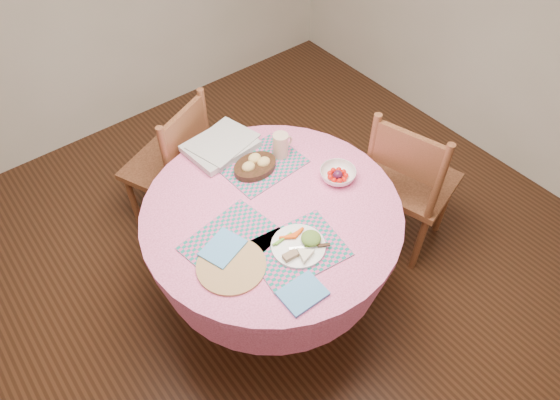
{
  "coord_description": "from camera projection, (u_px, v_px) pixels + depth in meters",
  "views": [
    {
      "loc": [
        -0.93,
        -1.23,
        2.52
      ],
      "look_at": [
        0.05,
        0.0,
        0.78
      ],
      "focal_mm": 32.0,
      "sensor_mm": 36.0,
      "label": 1
    }
  ],
  "objects": [
    {
      "name": "latte_mug",
      "position": [
        281.0,
        145.0,
        2.54
      ],
      "size": [
        0.12,
        0.08,
        0.13
      ],
      "color": "#D4AF91",
      "rests_on": "placemat_back"
    },
    {
      "name": "chair_right",
      "position": [
        408.0,
        182.0,
        2.79
      ],
      "size": [
        0.55,
        0.56,
        1.0
      ],
      "rotation": [
        0.0,
        0.0,
        1.85
      ],
      "color": "brown",
      "rests_on": "ground"
    },
    {
      "name": "napkin_near",
      "position": [
        302.0,
        293.0,
        2.03
      ],
      "size": [
        0.18,
        0.14,
        0.01
      ],
      "primitive_type": "cube",
      "rotation": [
        0.0,
        0.0,
        -0.02
      ],
      "color": "#5194D1",
      "rests_on": "dining_table"
    },
    {
      "name": "placemat_front",
      "position": [
        297.0,
        250.0,
        2.18
      ],
      "size": [
        0.44,
        0.35,
        0.01
      ],
      "primitive_type": "cube",
      "rotation": [
        0.0,
        0.0,
        -0.13
      ],
      "color": "#147367",
      "rests_on": "dining_table"
    },
    {
      "name": "napkin_far",
      "position": [
        223.0,
        248.0,
        2.17
      ],
      "size": [
        0.21,
        0.19,
        0.01
      ],
      "primitive_type": "cube",
      "rotation": [
        0.0,
        0.0,
        0.32
      ],
      "color": "#5194D1",
      "rests_on": "placemat_left"
    },
    {
      "name": "room_envelope",
      "position": [
        268.0,
        15.0,
        1.63
      ],
      "size": [
        4.01,
        4.01,
        2.71
      ],
      "color": "silver",
      "rests_on": "ground"
    },
    {
      "name": "placemat_left",
      "position": [
        232.0,
        241.0,
        2.22
      ],
      "size": [
        0.44,
        0.36,
        0.01
      ],
      "primitive_type": "cube",
      "rotation": [
        0.0,
        0.0,
        0.15
      ],
      "color": "#147367",
      "rests_on": "dining_table"
    },
    {
      "name": "newspaper_stack",
      "position": [
        221.0,
        145.0,
        2.61
      ],
      "size": [
        0.39,
        0.32,
        0.04
      ],
      "rotation": [
        0.0,
        0.0,
        0.09
      ],
      "color": "silver",
      "rests_on": "dining_table"
    },
    {
      "name": "placemat_back",
      "position": [
        262.0,
        164.0,
        2.55
      ],
      "size": [
        0.42,
        0.32,
        0.01
      ],
      "primitive_type": "cube",
      "rotation": [
        0.0,
        0.0,
        0.06
      ],
      "color": "#147367",
      "rests_on": "dining_table"
    },
    {
      "name": "fruit_bowl",
      "position": [
        338.0,
        175.0,
        2.46
      ],
      "size": [
        0.23,
        0.23,
        0.06
      ],
      "rotation": [
        0.0,
        0.0,
        -0.39
      ],
      "color": "white",
      "rests_on": "dining_table"
    },
    {
      "name": "bread_bowl",
      "position": [
        255.0,
        165.0,
        2.5
      ],
      "size": [
        0.23,
        0.23,
        0.08
      ],
      "color": "black",
      "rests_on": "placemat_back"
    },
    {
      "name": "ground",
      "position": [
        273.0,
        294.0,
        2.9
      ],
      "size": [
        4.0,
        4.0,
        0.0
      ],
      "primitive_type": "plane",
      "color": "#331C0F",
      "rests_on": "ground"
    },
    {
      "name": "chair_back",
      "position": [
        173.0,
        163.0,
        2.92
      ],
      "size": [
        0.57,
        0.56,
        0.95
      ],
      "rotation": [
        0.0,
        0.0,
        3.55
      ],
      "color": "brown",
      "rests_on": "ground"
    },
    {
      "name": "wicker_trivet",
      "position": [
        231.0,
        266.0,
        2.12
      ],
      "size": [
        0.3,
        0.3,
        0.01
      ],
      "primitive_type": "cylinder",
      "color": "olive",
      "rests_on": "dining_table"
    },
    {
      "name": "dining_table",
      "position": [
        272.0,
        235.0,
        2.49
      ],
      "size": [
        1.24,
        1.24,
        0.75
      ],
      "color": "pink",
      "rests_on": "ground"
    },
    {
      "name": "dinner_plate",
      "position": [
        301.0,
        245.0,
        2.18
      ],
      "size": [
        0.24,
        0.24,
        0.05
      ],
      "rotation": [
        0.0,
        0.0,
        -0.1
      ],
      "color": "white",
      "rests_on": "placemat_front"
    }
  ]
}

